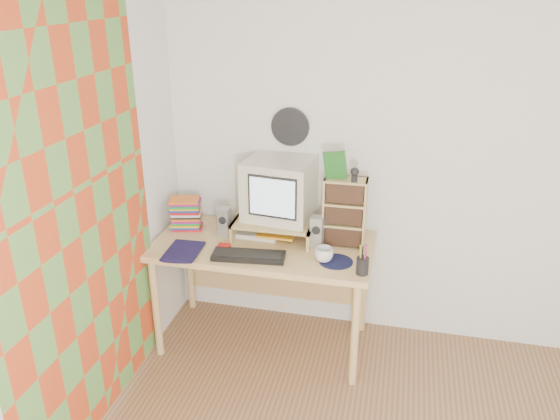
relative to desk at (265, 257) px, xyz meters
The scene contains 20 objects.
back_wall 1.25m from the desk, 16.59° to the left, with size 3.50×3.50×0.00m, color white.
left_wall 1.73m from the desk, 116.51° to the right, with size 3.50×3.50×0.00m, color white.
curtain 1.29m from the desk, 125.22° to the right, with size 2.20×2.20×0.00m, color #CD431C.
wall_disc 0.87m from the desk, 70.78° to the left, with size 0.25×0.25×0.02m, color black.
desk is the anchor object (origin of this frame).
monitor_riser 0.24m from the desk, 36.34° to the left, with size 0.52×0.30×0.12m.
crt_monitor 0.46m from the desk, 52.43° to the left, with size 0.41×0.41×0.39m, color beige.
speaker_left 0.36m from the desk, behind, with size 0.07×0.07×0.20m, color #9F9FA4.
speaker_right 0.42m from the desk, ahead, with size 0.08×0.08×0.21m, color #9F9FA4.
keyboard 0.32m from the desk, 96.48° to the right, with size 0.44×0.15×0.03m, color black.
dvd_stack 0.63m from the desk, behind, with size 0.19×0.14×0.27m, color brown, non-canonical shape.
cd_rack 0.62m from the desk, ahead, with size 0.26×0.14×0.44m, color tan.
mug 0.50m from the desk, 26.89° to the right, with size 0.11×0.11×0.09m, color white.
diary 0.65m from the desk, 150.20° to the right, with size 0.25×0.19×0.05m, color #13103A.
mousepad 0.55m from the desk, 22.62° to the right, with size 0.20×0.20×0.00m, color black.
pen_cup 0.75m from the desk, 25.50° to the right, with size 0.07×0.07×0.14m, color black, non-canonical shape.
papers 0.16m from the desk, 96.13° to the left, with size 0.28×0.20×0.04m, color silver, non-canonical shape.
red_box 0.33m from the desk, 135.67° to the right, with size 0.08×0.05×0.04m, color red.
game_box 0.79m from the desk, ahead, with size 0.13×0.03×0.17m, color #1A5B1A.
webcam 0.83m from the desk, ahead, with size 0.05×0.05×0.09m, color black, non-canonical shape.
Camera 1 is at (-0.21, -1.64, 2.31)m, focal length 35.00 mm.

